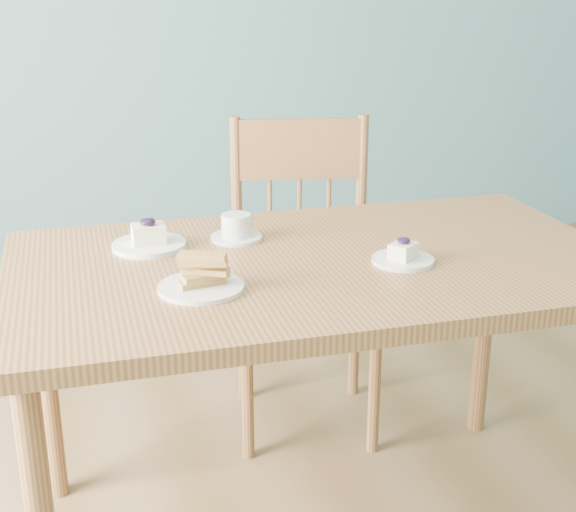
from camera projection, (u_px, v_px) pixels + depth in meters
The scene contains 7 objects.
room at pixel (327, 24), 1.51m from camera, with size 5.01×5.01×2.71m.
dining_table at pixel (318, 289), 1.96m from camera, with size 1.49×0.87×0.79m.
dining_chair at pixel (304, 276), 2.59m from camera, with size 0.54×0.52×1.01m.
cheesecake_plate_near at pixel (403, 256), 1.90m from camera, with size 0.15×0.15×0.06m.
cheesecake_plate_far at pixel (149, 240), 2.00m from camera, with size 0.18×0.18×0.08m.
coffee_cup at pixel (236, 229), 2.06m from camera, with size 0.13×0.13×0.07m.
biscotti_plate at pixel (201, 277), 1.73m from camera, with size 0.19×0.19×0.09m.
Camera 1 is at (-0.52, -1.49, 1.44)m, focal length 50.00 mm.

